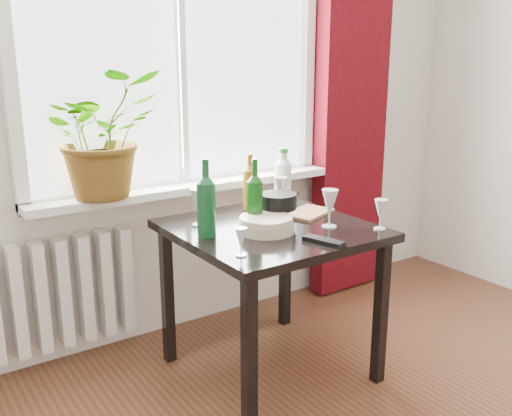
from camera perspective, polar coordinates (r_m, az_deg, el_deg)
window at (r=3.03m, az=-7.75°, el=16.79°), size 1.72×0.08×1.62m
windowsill at (r=3.05m, az=-6.64°, el=2.13°), size 1.72×0.20×0.04m
curtain at (r=3.61m, az=9.60°, el=11.60°), size 0.50×0.12×2.56m
radiator at (r=2.96m, az=-19.74°, el=-8.17°), size 0.80×0.10×0.55m
table at (r=2.65m, az=1.50°, el=-3.72°), size 0.85×0.85×0.74m
potted_plant at (r=2.77m, az=-15.11°, el=7.12°), size 0.57×0.50×0.60m
wine_bottle_left at (r=2.44m, az=-5.02°, el=1.07°), size 0.09×0.09×0.35m
wine_bottle_right at (r=2.56m, az=-0.13°, el=1.48°), size 0.08×0.08×0.32m
bottle_amber at (r=2.87m, az=-0.60°, el=2.72°), size 0.09×0.09×0.30m
cleaning_bottle at (r=2.96m, az=2.71°, el=3.20°), size 0.10×0.10×0.31m
wineglass_front_right at (r=2.60m, az=7.37°, el=-0.01°), size 0.10×0.10×0.18m
wineglass_far_right at (r=2.62m, az=12.34°, el=-0.60°), size 0.06×0.06×0.14m
wineglass_back_center at (r=2.89m, az=2.48°, el=1.54°), size 0.08×0.08×0.17m
wineglass_back_left at (r=2.62m, az=-5.76°, el=0.12°), size 0.10×0.10×0.18m
wineglass_front_left at (r=2.22m, az=-1.52°, el=-3.40°), size 0.06×0.06×0.12m
plate_stack at (r=2.53m, az=1.02°, el=-1.66°), size 0.28×0.28×0.07m
fondue_pot at (r=2.67m, az=2.20°, el=0.02°), size 0.24×0.22×0.14m
tv_remote at (r=2.40m, az=6.78°, el=-3.30°), size 0.11×0.19×0.02m
cutting_board at (r=2.83m, az=5.23°, el=-0.49°), size 0.29×0.24×0.01m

